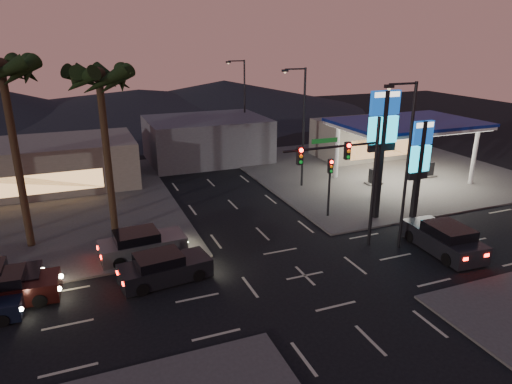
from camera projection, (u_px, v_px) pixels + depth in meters
name	position (u px, v px, depth m)	size (l,w,h in m)	color
ground	(305.00, 276.00, 24.75)	(140.00, 140.00, 0.00)	black
corner_lot_ne	(374.00, 169.00, 44.42)	(24.00, 24.00, 0.12)	#47443F
corner_lot_nw	(7.00, 214.00, 33.16)	(24.00, 24.00, 0.12)	#47443F
gas_station	(407.00, 125.00, 39.29)	(12.20, 8.20, 5.47)	silver
convenience_store	(364.00, 138.00, 48.90)	(10.00, 6.00, 4.00)	#726B5B
pylon_sign_tall	(383.00, 130.00, 30.51)	(2.20, 0.35, 9.00)	black
pylon_sign_short	(420.00, 155.00, 31.07)	(1.60, 0.35, 7.00)	black
traffic_signal_mast	(350.00, 167.00, 26.13)	(6.10, 0.39, 8.00)	black
pedestal_signal	(330.00, 178.00, 31.88)	(0.32, 0.39, 4.30)	black
streetlight_near	(405.00, 158.00, 26.18)	(2.14, 0.25, 10.00)	black
streetlight_mid	(302.00, 121.00, 37.60)	(2.14, 0.25, 10.00)	black
streetlight_far	(243.00, 100.00, 49.91)	(2.14, 0.25, 10.00)	black
palm_a	(100.00, 88.00, 26.90)	(4.41, 4.41, 10.86)	black
palm_b	(3.00, 82.00, 24.96)	(4.41, 4.41, 11.46)	black
building_far_west	(37.00, 166.00, 38.51)	(16.00, 8.00, 4.00)	#726B5B
building_far_mid	(207.00, 139.00, 47.60)	(12.00, 9.00, 4.40)	#4C4C51
hill_right	(224.00, 95.00, 81.96)	(50.00, 50.00, 5.00)	black
hill_center	(140.00, 102.00, 76.84)	(60.00, 60.00, 4.00)	black
car_lane_a_front	(164.00, 268.00, 24.04)	(4.99, 2.52, 1.57)	black
car_lane_a_mid	(5.00, 289.00, 22.02)	(4.99, 2.32, 1.59)	black
car_lane_b_front	(141.00, 245.00, 26.68)	(5.15, 2.44, 1.64)	#505052
suv_station	(444.00, 239.00, 27.31)	(2.55, 5.42, 1.77)	black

